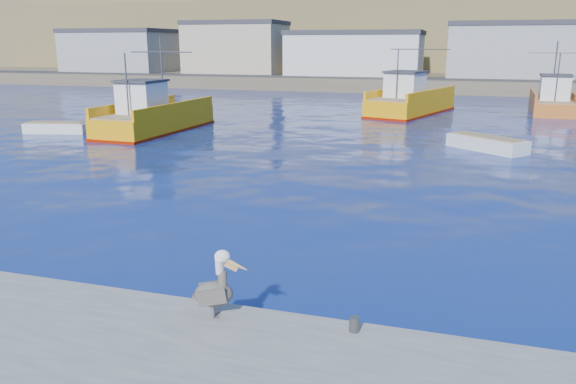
% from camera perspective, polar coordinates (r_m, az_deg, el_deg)
% --- Properties ---
extents(ground, '(260.00, 260.00, 0.00)m').
position_cam_1_polar(ground, '(15.14, -2.26, -8.09)').
color(ground, '#071452').
rests_on(ground, ground).
extents(dock_bollards, '(36.20, 0.20, 0.30)m').
position_cam_1_polar(dock_bollards, '(11.79, -5.04, -11.63)').
color(dock_bollards, '#4C4C4C').
rests_on(dock_bollards, dock).
extents(far_shore, '(200.00, 81.00, 24.00)m').
position_cam_1_polar(far_shore, '(122.49, 15.46, 15.73)').
color(far_shore, brown).
rests_on(far_shore, ground).
extents(trawler_yellow_a, '(4.85, 10.76, 6.43)m').
position_cam_1_polar(trawler_yellow_a, '(40.00, -13.46, 7.38)').
color(trawler_yellow_a, '#F4A008').
rests_on(trawler_yellow_a, ground).
extents(trawler_yellow_b, '(7.15, 12.03, 6.52)m').
position_cam_1_polar(trawler_yellow_b, '(50.44, 12.32, 8.95)').
color(trawler_yellow_b, '#F4A008').
rests_on(trawler_yellow_b, ground).
extents(boat_orange, '(4.60, 8.94, 6.14)m').
position_cam_1_polar(boat_orange, '(54.81, 25.25, 8.35)').
color(boat_orange, '#C96220').
rests_on(boat_orange, ground).
extents(skiff_left, '(4.42, 2.38, 0.91)m').
position_cam_1_polar(skiff_left, '(41.72, -22.41, 5.98)').
color(skiff_left, silver).
rests_on(skiff_left, ground).
extents(skiff_mid, '(4.54, 4.20, 1.00)m').
position_cam_1_polar(skiff_mid, '(34.11, 19.54, 4.55)').
color(skiff_mid, silver).
rests_on(skiff_mid, ground).
extents(pelican, '(1.14, 0.70, 1.43)m').
position_cam_1_polar(pelican, '(11.58, -7.36, -9.69)').
color(pelican, '#595451').
rests_on(pelican, dock).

